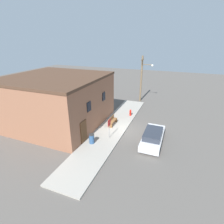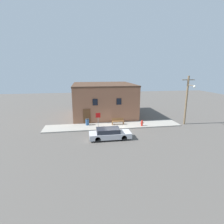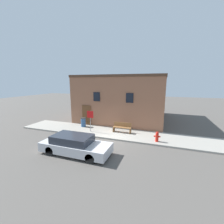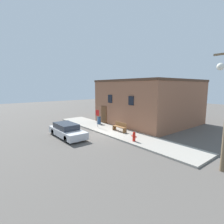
# 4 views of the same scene
# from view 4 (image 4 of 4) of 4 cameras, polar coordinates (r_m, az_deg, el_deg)

# --- Properties ---
(ground_plane) EXTENTS (80.00, 80.00, 0.00)m
(ground_plane) POSITION_cam_4_polar(r_m,az_deg,el_deg) (16.93, -3.50, -7.25)
(ground_plane) COLOR #56514C
(sidewalk) EXTENTS (18.39, 2.95, 0.13)m
(sidewalk) POSITION_cam_4_polar(r_m,az_deg,el_deg) (17.77, 0.39, -6.25)
(sidewalk) COLOR #9E998E
(sidewalk) RESTS_ON ground
(brick_building) EXTENTS (9.73, 9.87, 5.32)m
(brick_building) POSITION_cam_4_polar(r_m,az_deg,el_deg) (22.26, 12.09, 3.31)
(brick_building) COLOR #8E5B42
(brick_building) RESTS_ON ground
(fire_hydrant) EXTENTS (0.50, 0.24, 0.79)m
(fire_hydrant) POSITION_cam_4_polar(r_m,az_deg,el_deg) (14.41, 7.20, -7.93)
(fire_hydrant) COLOR red
(fire_hydrant) RESTS_ON sidewalk
(stop_sign) EXTENTS (0.63, 0.06, 1.92)m
(stop_sign) POSITION_cam_4_polar(r_m,az_deg,el_deg) (18.87, -4.77, -1.07)
(stop_sign) COLOR gray
(stop_sign) RESTS_ON sidewalk
(bench) EXTENTS (1.63, 0.44, 0.88)m
(bench) POSITION_cam_4_polar(r_m,az_deg,el_deg) (17.34, 2.57, -4.89)
(bench) COLOR brown
(bench) RESTS_ON sidewalk
(trash_bin) EXTENTS (0.49, 0.49, 0.90)m
(trash_bin) POSITION_cam_4_polar(r_m,az_deg,el_deg) (20.80, -4.32, -2.64)
(trash_bin) COLOR #2D517F
(trash_bin) RESTS_ON sidewalk
(parked_car) EXTENTS (4.60, 1.71, 1.24)m
(parked_car) POSITION_cam_4_polar(r_m,az_deg,el_deg) (16.36, -14.49, -5.89)
(parked_car) COLOR black
(parked_car) RESTS_ON ground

